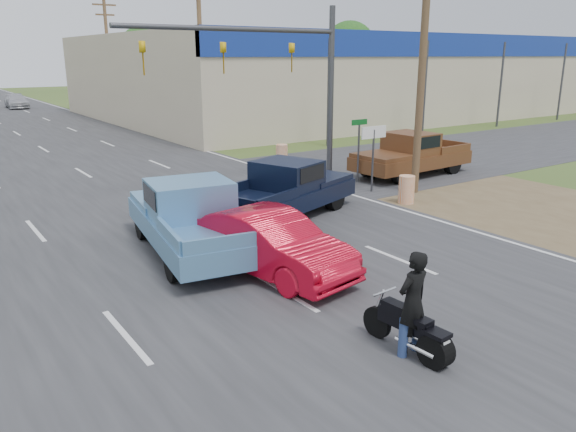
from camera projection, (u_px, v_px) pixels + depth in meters
main_road at (17, 133)px, 37.79m from camera, size 15.00×180.00×0.02m
cross_road at (129, 200)px, 20.41m from camera, size 120.00×10.00×0.02m
dirt_verge at (506, 203)px, 20.10m from camera, size 8.00×18.00×0.01m
big_box_store at (371, 74)px, 54.33m from camera, size 50.00×28.10×6.60m
utility_pole_1 at (423, 49)px, 20.19m from camera, size 2.00×0.28×10.00m
utility_pole_2 at (201, 51)px, 34.41m from camera, size 2.00×0.28×10.00m
utility_pole_3 at (108, 52)px, 48.63m from camera, size 2.00×0.28×10.00m
tree_3 at (349, 48)px, 89.87m from camera, size 8.40×8.40×10.40m
tree_5 at (143, 50)px, 96.04m from camera, size 7.98×7.98×9.88m
barrel_0 at (406, 190)px, 19.91m from camera, size 0.56×0.56×1.00m
barrel_1 at (282, 155)px, 26.84m from camera, size 0.56×0.56×1.00m
lane_sign at (374, 143)px, 21.21m from camera, size 1.20×0.08×2.52m
street_name_sign at (359, 144)px, 22.80m from camera, size 0.80×0.08×2.61m
signal_mast at (277, 63)px, 21.48m from camera, size 9.12×0.40×7.00m
red_convertible at (271, 244)px, 13.41m from camera, size 2.35×4.77×1.50m
motorcycle at (413, 332)px, 9.79m from camera, size 0.60×1.96×0.99m
rider at (412, 307)px, 9.69m from camera, size 0.69×0.48×1.83m
blue_pickup at (190, 216)px, 14.92m from camera, size 3.15×6.14×1.94m
navy_pickup at (287, 188)px, 18.27m from camera, size 5.90×3.83×1.83m
brown_pickup at (410, 154)px, 24.37m from camera, size 5.79×2.49×1.89m
distant_car_silver at (17, 101)px, 55.64m from camera, size 2.04×4.69×1.34m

